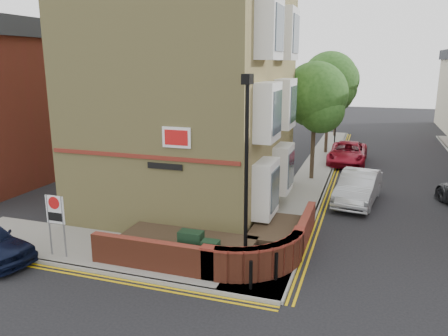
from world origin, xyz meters
The scene contains 21 objects.
ground centered at (0.00, 0.00, 0.00)m, with size 120.00×120.00×0.00m, color black.
pavement_corner centered at (-3.50, 1.50, 0.06)m, with size 13.00×3.00×0.12m, color gray.
pavement_main centered at (2.00, 16.00, 0.06)m, with size 2.00×32.00×0.12m, color gray.
kerb_side centered at (-3.50, 0.00, 0.06)m, with size 13.00×0.15×0.12m, color gray.
kerb_main_near centered at (3.00, 16.00, 0.06)m, with size 0.15×32.00×0.12m, color gray.
yellow_lines_side centered at (-3.50, -0.25, 0.01)m, with size 13.00×0.28×0.01m, color gold.
yellow_lines_main centered at (3.25, 16.00, 0.01)m, with size 0.28×32.00×0.01m, color gold.
corner_building centered at (-2.84, 8.00, 6.23)m, with size 8.95×10.40×13.60m.
garden_wall centered at (0.00, 2.50, 0.00)m, with size 6.80×6.00×1.20m, color brown, non-canonical shape.
lamppost centered at (1.60, 1.20, 3.34)m, with size 0.25×0.50×6.30m.
utility_cabinet_large centered at (-0.30, 1.30, 0.72)m, with size 0.80×0.45×1.20m, color black.
utility_cabinet_small centered at (0.50, 1.00, 0.67)m, with size 0.55×0.40×1.10m, color black.
bollard_near centered at (2.00, 0.40, 0.57)m, with size 0.11×0.11×0.90m, color black.
bollard_far centered at (2.60, 1.20, 0.57)m, with size 0.11×0.11×0.90m, color black.
zone_sign centered at (-5.00, 0.50, 1.64)m, with size 0.72×0.07×2.20m.
tree_near centered at (2.00, 14.05, 4.70)m, with size 3.64×3.65×6.70m.
tree_mid centered at (2.00, 22.05, 5.20)m, with size 4.03×4.03×7.42m.
tree_far centered at (2.00, 30.05, 4.91)m, with size 3.81×3.81×7.00m.
traffic_light_assembly centered at (2.40, 25.00, 2.78)m, with size 0.20×0.16×4.20m.
silver_car_near centered at (4.72, 10.41, 0.79)m, with size 1.66×4.77×1.57m, color #A7ABAF.
red_car_main centered at (3.74, 19.13, 0.73)m, with size 2.42×5.24×1.46m, color maroon.
Camera 1 is at (5.02, -11.11, 6.75)m, focal length 35.00 mm.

